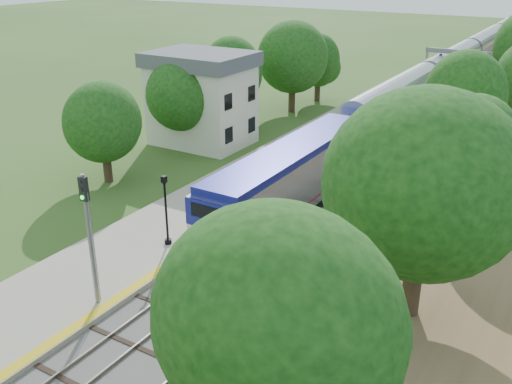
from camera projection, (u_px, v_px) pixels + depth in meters
The scene contains 10 objects.
trackbed at pixel (463, 97), 67.13m from camera, with size 9.50×170.00×0.28m.
platform at pixel (185, 220), 35.78m from camera, with size 6.40×68.00×0.38m, color #9D967E.
yellow_stripe at pixel (223, 227), 34.35m from camera, with size 0.55×68.00×0.01m, color gold.
station_building at pixel (202, 98), 49.54m from camera, with size 8.60×6.60×8.00m.
signal_gantry at pixel (463, 63), 61.12m from camera, with size 8.40×0.38×6.20m.
trees_behind_platform at pixel (156, 122), 40.65m from camera, with size 7.82×53.32×7.21m.
train at pixel (468, 64), 75.42m from camera, with size 2.99×119.81×4.39m.
lamppost_far at pixel (166, 214), 31.75m from camera, with size 0.41×0.41×4.11m.
signal_platform at pixel (88, 227), 25.45m from camera, with size 0.38×0.30×6.47m.
signal_farside at pixel (389, 178), 32.36m from camera, with size 0.34×0.27×6.13m.
Camera 1 is at (15.36, -9.37, 15.58)m, focal length 40.00 mm.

